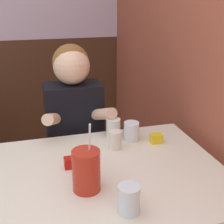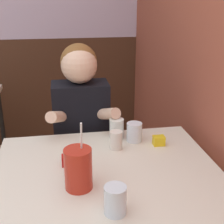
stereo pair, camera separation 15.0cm
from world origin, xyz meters
name	(u,v)px [view 1 (the left image)]	position (x,y,z in m)	size (l,w,h in m)	color
brick_wall_right	(171,19)	(1.28, 1.16, 1.35)	(0.08, 4.31, 2.70)	#9E4C38
main_table	(112,183)	(0.66, 0.39, 0.69)	(1.03, 0.86, 0.76)	beige
person_seated	(75,137)	(0.58, 0.99, 0.66)	(0.42, 0.41, 1.24)	black
cocktail_pitcher	(86,170)	(0.52, 0.29, 0.85)	(0.11, 0.11, 0.29)	#B22819
glass_near_pitcher	(131,131)	(0.85, 0.68, 0.81)	(0.08, 0.08, 0.10)	silver
glass_center	(113,128)	(0.76, 0.73, 0.81)	(0.08, 0.08, 0.11)	silver
glass_far_side	(115,140)	(0.74, 0.60, 0.81)	(0.06, 0.06, 0.10)	silver
glass_by_brick	(129,199)	(0.64, 0.11, 0.81)	(0.08, 0.08, 0.11)	silver
condiment_ketchup	(71,163)	(0.49, 0.48, 0.78)	(0.06, 0.04, 0.05)	#B7140F
condiment_mustard	(156,138)	(0.97, 0.61, 0.78)	(0.06, 0.04, 0.05)	yellow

